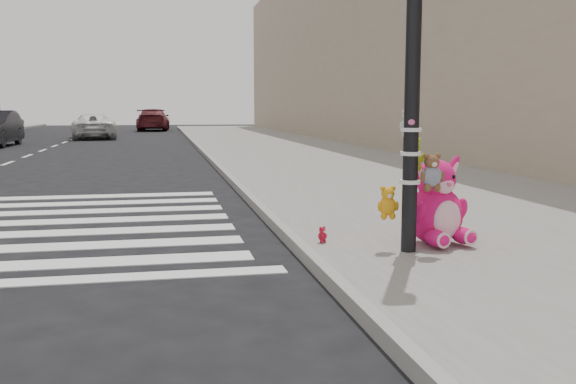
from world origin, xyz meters
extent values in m
plane|color=black|center=(0.00, 0.00, 0.00)|extent=(120.00, 120.00, 0.00)
cube|color=slate|center=(5.00, 10.00, 0.07)|extent=(7.00, 80.00, 0.14)
cube|color=gray|center=(1.55, 10.00, 0.07)|extent=(0.12, 80.00, 0.15)
cube|color=tan|center=(10.50, 20.00, 5.00)|extent=(5.00, 60.00, 10.00)
cylinder|color=black|center=(2.60, 1.80, 2.14)|extent=(0.16, 0.16, 4.00)
cylinder|color=white|center=(2.60, 1.80, 0.89)|extent=(0.22, 0.22, 0.04)
cylinder|color=white|center=(2.60, 1.80, 1.19)|extent=(0.22, 0.22, 0.04)
cylinder|color=white|center=(2.60, 1.80, 1.44)|extent=(0.22, 0.22, 0.04)
ellipsoid|color=#F01471|center=(2.93, 1.81, 0.23)|extent=(0.29, 0.38, 0.19)
ellipsoid|color=#F01471|center=(3.29, 1.90, 0.23)|extent=(0.29, 0.38, 0.19)
ellipsoid|color=#F01471|center=(3.04, 2.13, 0.47)|extent=(0.76, 0.69, 0.65)
ellipsoid|color=#F9BFD1|center=(3.09, 1.91, 0.45)|extent=(0.38, 0.21, 0.43)
sphere|color=#F01471|center=(3.04, 2.13, 0.87)|extent=(0.54, 0.54, 0.45)
ellipsoid|color=#F01471|center=(2.84, 2.10, 0.93)|extent=(0.32, 0.16, 0.45)
ellipsoid|color=#F01471|center=(3.24, 2.20, 0.93)|extent=(0.32, 0.16, 0.45)
imported|color=silver|center=(-3.50, 31.74, 0.67)|extent=(2.81, 5.07, 1.34)
imported|color=#59191F|center=(-0.38, 43.75, 0.79)|extent=(2.48, 5.55, 1.58)
imported|color=#A7A7AC|center=(-9.80, 40.18, 0.61)|extent=(1.85, 3.73, 1.22)
camera|label=1|loc=(0.00, -4.56, 1.67)|focal=40.00mm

